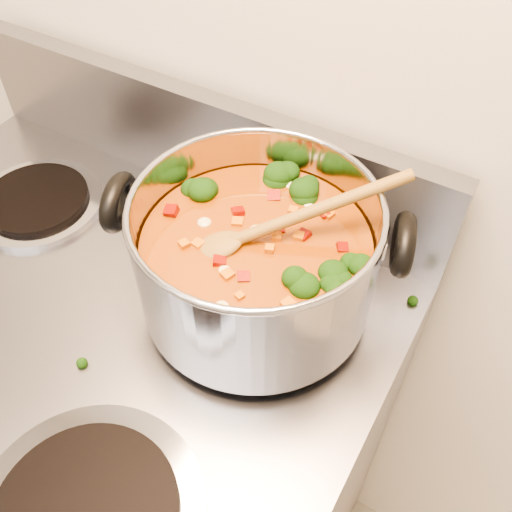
{
  "coord_description": "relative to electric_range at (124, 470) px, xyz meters",
  "views": [
    {
      "loc": [
        0.44,
        0.94,
        1.5
      ],
      "look_at": [
        0.22,
        1.31,
        1.01
      ],
      "focal_mm": 40.0,
      "sensor_mm": 36.0,
      "label": 1
    }
  ],
  "objects": [
    {
      "name": "wooden_spoon",
      "position": [
        0.2,
        0.16,
        0.58
      ],
      "size": [
        0.2,
        0.19,
        0.09
      ],
      "rotation": [
        0.0,
        0.0,
        0.72
      ],
      "color": "olive",
      "rests_on": "stockpot"
    },
    {
      "name": "cooktop_crumbs",
      "position": [
        0.27,
        0.09,
        0.46
      ],
      "size": [
        0.2,
        0.32,
        0.01
      ],
      "color": "black",
      "rests_on": "electric_range"
    },
    {
      "name": "electric_range",
      "position": [
        0.0,
        0.0,
        0.0
      ],
      "size": [
        0.76,
        0.68,
        1.08
      ],
      "color": "gray",
      "rests_on": "ground"
    },
    {
      "name": "stockpot",
      "position": [
        0.19,
        0.15,
        0.54
      ],
      "size": [
        0.34,
        0.28,
        0.17
      ],
      "rotation": [
        0.0,
        0.0,
        0.32
      ],
      "color": "#A7A7AF",
      "rests_on": "electric_range"
    }
  ]
}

